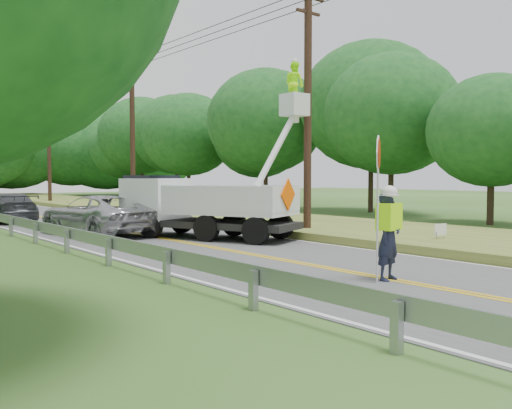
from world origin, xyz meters
TOP-DOWN VIEW (x-y plane):
  - ground at (0.00, 0.00)m, footprint 140.00×140.00m
  - road at (0.00, 14.00)m, footprint 7.20×96.00m
  - guardrail at (-4.02, 14.91)m, footprint 0.18×48.00m
  - utility_poles at (5.00, 17.02)m, footprint 1.60×43.30m
  - tall_grass_verge at (7.10, 14.00)m, footprint 7.00×96.00m
  - treeline_right at (15.95, 25.89)m, footprint 11.63×52.83m
  - flagger at (-0.13, 1.18)m, footprint 1.18×0.60m
  - bucket_truck at (1.30, 11.25)m, footprint 5.64×7.03m
  - suv_silver at (-1.38, 14.16)m, footprint 3.18×5.88m
  - suv_darkgrey at (-2.31, 22.92)m, footprint 2.37×5.08m
  - yard_sign at (5.72, 3.61)m, footprint 0.54×0.11m

SIDE VIEW (x-z plane):
  - ground at x=0.00m, z-range 0.00..0.00m
  - road at x=0.00m, z-range 0.00..0.02m
  - tall_grass_verge at x=7.10m, z-range 0.00..0.30m
  - guardrail at x=-4.02m, z-range 0.17..0.94m
  - yard_sign at x=5.72m, z-range 0.17..0.96m
  - suv_darkgrey at x=-2.31m, z-range 0.02..1.46m
  - suv_silver at x=-1.38m, z-range 0.02..1.59m
  - flagger at x=-0.13m, z-range -0.44..2.74m
  - bucket_truck at x=1.30m, z-range -1.79..4.82m
  - utility_poles at x=5.00m, z-range 0.27..10.27m
  - treeline_right at x=15.95m, z-range 0.52..11.38m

